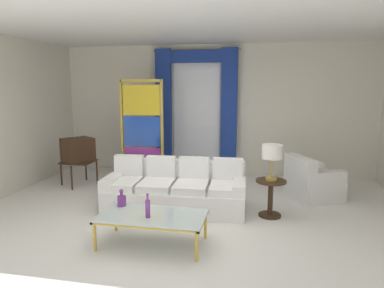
% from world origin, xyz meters
% --- Properties ---
extents(ground_plane, '(16.00, 16.00, 0.00)m').
position_xyz_m(ground_plane, '(0.00, 0.00, 0.00)').
color(ground_plane, white).
extents(wall_rear, '(8.00, 0.12, 3.00)m').
position_xyz_m(wall_rear, '(0.00, 3.06, 1.50)').
color(wall_rear, silver).
rests_on(wall_rear, ground).
extents(wall_left, '(0.12, 7.00, 3.00)m').
position_xyz_m(wall_left, '(-3.66, 0.60, 1.50)').
color(wall_left, silver).
rests_on(wall_left, ground).
extents(ceiling_slab, '(8.00, 7.60, 0.04)m').
position_xyz_m(ceiling_slab, '(0.00, 0.80, 3.02)').
color(ceiling_slab, white).
extents(curtained_window, '(2.00, 0.17, 2.70)m').
position_xyz_m(curtained_window, '(-0.40, 2.89, 1.74)').
color(curtained_window, white).
rests_on(curtained_window, ground).
extents(couch_white_long, '(2.38, 1.04, 0.86)m').
position_xyz_m(couch_white_long, '(-0.28, 0.50, 0.31)').
color(couch_white_long, white).
rests_on(couch_white_long, ground).
extents(coffee_table, '(1.39, 0.72, 0.41)m').
position_xyz_m(coffee_table, '(-0.25, -0.92, 0.38)').
color(coffee_table, silver).
rests_on(coffee_table, ground).
extents(bottle_blue_decanter, '(0.06, 0.06, 0.32)m').
position_xyz_m(bottle_blue_decanter, '(-0.27, -1.01, 0.54)').
color(bottle_blue_decanter, '#753384').
rests_on(bottle_blue_decanter, coffee_table).
extents(bottle_crystal_tall, '(0.12, 0.12, 0.24)m').
position_xyz_m(bottle_crystal_tall, '(-0.77, -0.66, 0.49)').
color(bottle_crystal_tall, '#753384').
rests_on(bottle_crystal_tall, coffee_table).
extents(vintage_tv, '(0.75, 0.77, 1.35)m').
position_xyz_m(vintage_tv, '(-2.62, 1.44, 0.73)').
color(vintage_tv, '#382314').
rests_on(vintage_tv, ground).
extents(armchair_white, '(1.09, 1.08, 0.80)m').
position_xyz_m(armchair_white, '(2.05, 1.49, 0.29)').
color(armchair_white, white).
rests_on(armchair_white, ground).
extents(stained_glass_divider, '(0.95, 0.05, 2.20)m').
position_xyz_m(stained_glass_divider, '(-1.40, 1.98, 1.06)').
color(stained_glass_divider, gold).
rests_on(stained_glass_divider, ground).
extents(peacock_figurine, '(0.44, 0.60, 0.50)m').
position_xyz_m(peacock_figurine, '(-1.09, 1.55, 0.22)').
color(peacock_figurine, beige).
rests_on(peacock_figurine, ground).
extents(round_side_table, '(0.48, 0.48, 0.59)m').
position_xyz_m(round_side_table, '(1.29, 0.43, 0.36)').
color(round_side_table, '#382314').
rests_on(round_side_table, ground).
extents(table_lamp_brass, '(0.32, 0.32, 0.57)m').
position_xyz_m(table_lamp_brass, '(1.29, 0.43, 1.03)').
color(table_lamp_brass, '#B29338').
rests_on(table_lamp_brass, round_side_table).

